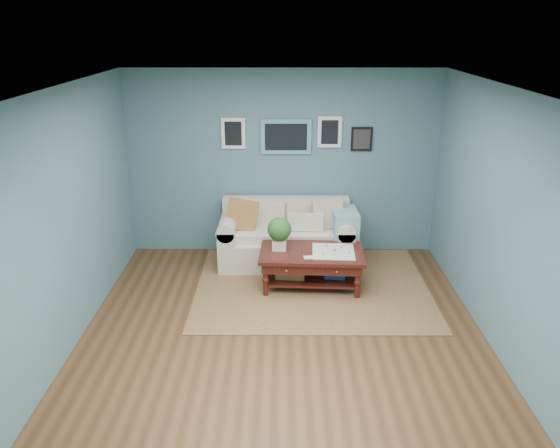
{
  "coord_description": "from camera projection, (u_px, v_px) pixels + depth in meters",
  "views": [
    {
      "loc": [
        -0.01,
        -5.23,
        3.3
      ],
      "look_at": [
        -0.03,
        1.0,
        0.97
      ],
      "focal_mm": 35.0,
      "sensor_mm": 36.0,
      "label": 1
    }
  ],
  "objects": [
    {
      "name": "loveseat",
      "position": [
        292.0,
        236.0,
        7.81
      ],
      "size": [
        1.93,
        0.88,
        0.99
      ],
      "color": "beige",
      "rests_on": "ground"
    },
    {
      "name": "area_rug",
      "position": [
        312.0,
        286.0,
        7.21
      ],
      "size": [
        3.03,
        2.42,
        0.01
      ],
      "primitive_type": "cube",
      "color": "brown",
      "rests_on": "ground"
    },
    {
      "name": "room_shell",
      "position": [
        283.0,
        221.0,
        5.64
      ],
      "size": [
        5.0,
        5.02,
        2.7
      ],
      "color": "brown",
      "rests_on": "ground"
    },
    {
      "name": "coffee_table",
      "position": [
        306.0,
        257.0,
        7.09
      ],
      "size": [
        1.38,
        0.85,
        0.94
      ],
      "rotation": [
        0.0,
        0.0,
        -0.05
      ],
      "color": "#350D0A",
      "rests_on": "ground"
    }
  ]
}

